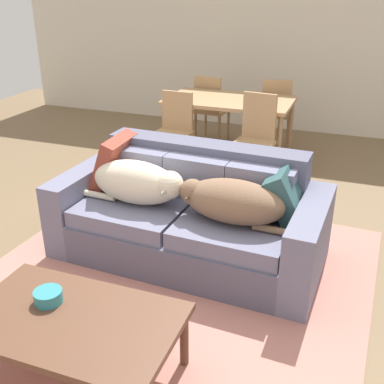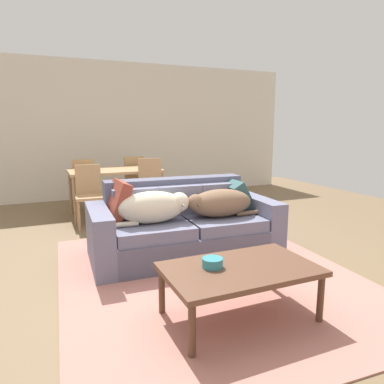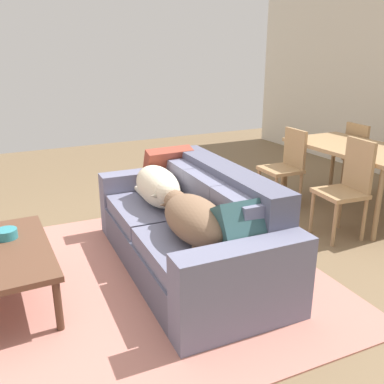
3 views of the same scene
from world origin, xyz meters
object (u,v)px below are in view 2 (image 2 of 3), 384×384
at_px(dog_on_left_cushion, 155,207).
at_px(dining_chair_far_right, 132,178).
at_px(dog_on_right_cushion, 219,203).
at_px(dining_chair_far_left, 84,182).
at_px(coffee_table, 240,272).
at_px(bowl_on_coffee_table, 212,263).
at_px(throw_pillow_by_left_arm, 117,202).
at_px(dining_chair_near_left, 89,192).
at_px(couch, 183,227).
at_px(dining_chair_near_right, 151,187).
at_px(throw_pillow_by_right_arm, 238,196).
at_px(dining_table, 115,173).

height_order(dog_on_left_cushion, dining_chair_far_right, dining_chair_far_right).
height_order(dog_on_right_cushion, dining_chair_far_left, dining_chair_far_left).
xyz_separation_m(dog_on_left_cushion, coffee_table, (0.24, -1.32, -0.24)).
bearing_deg(coffee_table, bowl_on_coffee_table, 158.65).
bearing_deg(throw_pillow_by_left_arm, coffee_table, -69.15).
height_order(throw_pillow_by_left_arm, dining_chair_near_left, dining_chair_near_left).
relative_size(dog_on_left_cushion, bowl_on_coffee_table, 5.66).
distance_m(couch, dining_chair_near_right, 1.61).
xyz_separation_m(dog_on_left_cushion, dining_chair_near_right, (0.49, 1.73, -0.09)).
height_order(dining_chair_near_left, dining_chair_far_left, dining_chair_near_left).
bearing_deg(dog_on_right_cushion, throw_pillow_by_left_arm, 168.67).
relative_size(dog_on_right_cushion, dining_chair_far_left, 1.00).
bearing_deg(dog_on_right_cushion, dining_chair_near_left, 126.00).
bearing_deg(throw_pillow_by_right_arm, bowl_on_coffee_table, -126.64).
distance_m(dining_chair_far_left, dining_chair_far_right, 0.86).
height_order(dog_on_left_cushion, dining_chair_near_left, dining_chair_near_left).
height_order(couch, bowl_on_coffee_table, couch).
xyz_separation_m(coffee_table, dining_chair_near_left, (-0.68, 3.06, 0.13)).
bearing_deg(couch, throw_pillow_by_left_arm, 175.29).
relative_size(throw_pillow_by_right_arm, coffee_table, 0.33).
height_order(throw_pillow_by_left_arm, dining_chair_near_right, dining_chair_near_right).
relative_size(throw_pillow_by_right_arm, dining_chair_near_left, 0.42).
distance_m(coffee_table, dining_chair_near_left, 3.14).
height_order(couch, dining_chair_near_right, dining_chair_near_right).
height_order(dog_on_left_cushion, dining_chair_near_right, dining_chair_near_right).
bearing_deg(dining_chair_far_left, coffee_table, 103.05).
height_order(couch, dining_chair_near_left, dining_chair_near_left).
bearing_deg(dog_on_left_cushion, dog_on_right_cushion, -0.33).
distance_m(dog_on_left_cushion, dining_chair_far_right, 2.96).
height_order(dining_table, dining_chair_far_left, dining_chair_far_left).
height_order(couch, throw_pillow_by_left_arm, throw_pillow_by_left_arm).
bearing_deg(dining_chair_near_right, bowl_on_coffee_table, -92.25).
distance_m(throw_pillow_by_right_arm, dining_table, 2.37).
xyz_separation_m(throw_pillow_by_right_arm, dining_chair_near_right, (-0.60, 1.57, -0.09)).
height_order(couch, dining_table, couch).
bearing_deg(couch, dining_table, 101.30).
relative_size(couch, dining_chair_far_right, 2.31).
relative_size(dog_on_right_cushion, throw_pillow_by_left_arm, 1.96).
distance_m(couch, bowl_on_coffee_table, 1.42).
height_order(dining_chair_near_left, dining_chair_far_right, dining_chair_far_right).
relative_size(dining_chair_near_left, dining_chair_far_left, 1.01).
bearing_deg(dog_on_left_cushion, couch, 23.28).
relative_size(dog_on_right_cushion, dining_chair_near_left, 1.00).
bearing_deg(dining_chair_far_right, coffee_table, 78.26).
distance_m(dog_on_left_cushion, dining_table, 2.29).
xyz_separation_m(throw_pillow_by_right_arm, dining_chair_far_right, (-0.61, 2.75, -0.10)).
distance_m(dining_chair_near_left, dining_chair_far_right, 1.49).
distance_m(dog_on_right_cushion, coffee_table, 1.39).
distance_m(dog_on_right_cushion, dining_chair_far_left, 3.13).
bearing_deg(dining_chair_far_left, throw_pillow_by_left_arm, 95.28).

